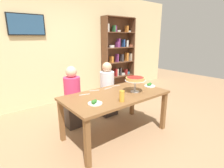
% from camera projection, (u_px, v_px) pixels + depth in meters
% --- Properties ---
extents(ground_plane, '(12.00, 12.00, 0.00)m').
position_uv_depth(ground_plane, '(116.00, 134.00, 3.09)').
color(ground_plane, '#9E7A56').
extents(rear_partition, '(8.00, 0.12, 2.80)m').
position_uv_depth(rear_partition, '(60.00, 47.00, 4.37)').
color(rear_partition, beige).
rests_on(rear_partition, ground_plane).
extents(dining_table, '(1.72, 0.92, 0.74)m').
position_uv_depth(dining_table, '(116.00, 99.00, 2.91)').
color(dining_table, brown).
rests_on(dining_table, ground_plane).
extents(bookshelf, '(1.17, 0.30, 2.21)m').
position_uv_depth(bookshelf, '(118.00, 55.00, 5.37)').
color(bookshelf, brown).
rests_on(bookshelf, ground_plane).
extents(television, '(0.76, 0.05, 0.45)m').
position_uv_depth(television, '(26.00, 25.00, 3.73)').
color(television, black).
extents(diner_far_left, '(0.34, 0.34, 1.15)m').
position_uv_depth(diner_far_left, '(73.00, 101.00, 3.27)').
color(diner_far_left, '#382D28').
rests_on(diner_far_left, ground_plane).
extents(diner_far_right, '(0.34, 0.34, 1.15)m').
position_uv_depth(diner_far_right, '(107.00, 93.00, 3.75)').
color(diner_far_right, '#382D28').
rests_on(diner_far_right, ground_plane).
extents(deep_dish_pizza_stand, '(0.35, 0.35, 0.26)m').
position_uv_depth(deep_dish_pizza_stand, '(135.00, 80.00, 2.95)').
color(deep_dish_pizza_stand, silver).
rests_on(deep_dish_pizza_stand, dining_table).
extents(salad_plate_near_diner, '(0.20, 0.20, 0.07)m').
position_uv_depth(salad_plate_near_diner, '(150.00, 85.00, 3.33)').
color(salad_plate_near_diner, white).
rests_on(salad_plate_near_diner, dining_table).
extents(salad_plate_far_diner, '(0.20, 0.20, 0.07)m').
position_uv_depth(salad_plate_far_diner, '(95.00, 103.00, 2.45)').
color(salad_plate_far_diner, white).
rests_on(salad_plate_far_diner, dining_table).
extents(beer_glass_amber_tall, '(0.08, 0.08, 0.16)m').
position_uv_depth(beer_glass_amber_tall, '(122.00, 96.00, 2.54)').
color(beer_glass_amber_tall, gold).
rests_on(beer_glass_amber_tall, dining_table).
extents(water_glass_clear_near, '(0.07, 0.07, 0.11)m').
position_uv_depth(water_glass_clear_near, '(133.00, 80.00, 3.63)').
color(water_glass_clear_near, white).
rests_on(water_glass_clear_near, dining_table).
extents(cutlery_fork_near, '(0.17, 0.08, 0.00)m').
position_uv_depth(cutlery_fork_near, '(94.00, 90.00, 3.07)').
color(cutlery_fork_near, silver).
rests_on(cutlery_fork_near, dining_table).
extents(cutlery_knife_near, '(0.18, 0.04, 0.00)m').
position_uv_depth(cutlery_knife_near, '(116.00, 86.00, 3.37)').
color(cutlery_knife_near, silver).
rests_on(cutlery_knife_near, dining_table).
extents(cutlery_fork_far, '(0.18, 0.06, 0.00)m').
position_uv_depth(cutlery_fork_far, '(84.00, 94.00, 2.86)').
color(cutlery_fork_far, silver).
rests_on(cutlery_fork_far, dining_table).
extents(cutlery_knife_far, '(0.18, 0.04, 0.00)m').
position_uv_depth(cutlery_knife_far, '(108.00, 88.00, 3.20)').
color(cutlery_knife_far, silver).
rests_on(cutlery_knife_far, dining_table).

